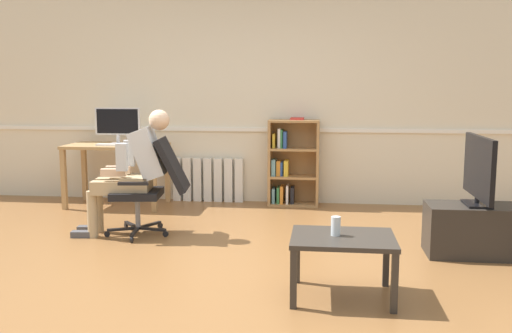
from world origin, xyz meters
TOP-DOWN VIEW (x-y plane):
  - ground_plane at (0.00, 0.00)m, footprint 18.00×18.00m
  - back_wall at (0.00, 2.65)m, footprint 12.00×0.13m
  - computer_desk at (-1.72, 2.15)m, footprint 1.18×0.66m
  - imac_monitor at (-1.72, 2.23)m, footprint 0.57×0.14m
  - keyboard at (-1.68, 2.01)m, footprint 0.44×0.12m
  - computer_mouse at (-1.39, 2.03)m, footprint 0.06×0.10m
  - bookshelf at (0.38, 2.44)m, footprint 0.61×0.29m
  - radiator at (-0.67, 2.54)m, footprint 0.90×0.08m
  - office_chair at (-0.87, 0.87)m, footprint 0.83×0.63m
  - person_seated at (-1.06, 0.85)m, footprint 0.97×0.43m
  - tv_stand at (2.10, 0.53)m, footprint 0.83×0.43m
  - tv_screen at (2.10, 0.53)m, footprint 0.20×0.86m
  - coffee_table at (0.93, -0.59)m, footprint 0.71×0.56m
  - drinking_glass at (0.88, -0.57)m, footprint 0.07×0.07m

SIDE VIEW (x-z plane):
  - ground_plane at x=0.00m, z-range 0.00..0.00m
  - tv_stand at x=2.10m, z-range 0.00..0.44m
  - radiator at x=-0.67m, z-range 0.00..0.55m
  - coffee_table at x=0.93m, z-range 0.16..0.59m
  - drinking_glass at x=0.88m, z-range 0.43..0.57m
  - bookshelf at x=0.38m, z-range -0.03..1.05m
  - office_chair at x=-0.87m, z-range 0.04..1.00m
  - computer_desk at x=-1.72m, z-range 0.27..1.02m
  - person_seated at x=-1.06m, z-range 0.04..1.27m
  - tv_screen at x=2.10m, z-range 0.46..1.05m
  - keyboard at x=-1.68m, z-range 0.76..0.78m
  - computer_mouse at x=-1.39m, z-range 0.76..0.79m
  - imac_monitor at x=-1.72m, z-range 0.79..1.23m
  - back_wall at x=0.00m, z-range 0.00..2.70m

